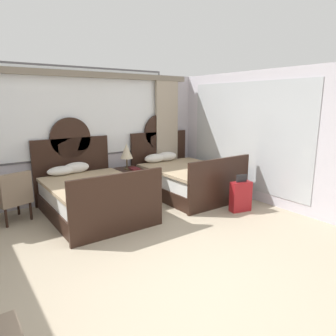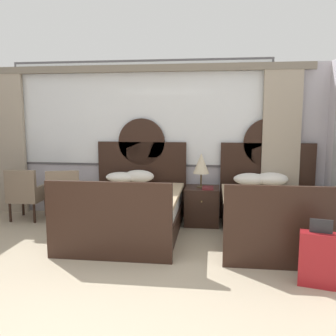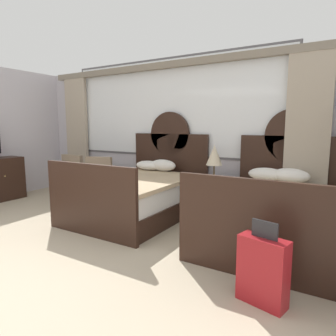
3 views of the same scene
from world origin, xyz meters
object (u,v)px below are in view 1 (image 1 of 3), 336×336
at_px(nightstand_between_beds, 128,182).
at_px(bed_near_window, 92,195).
at_px(book_on_nightstand, 134,169).
at_px(armchair_by_window_left, 13,195).
at_px(table_lamp_on_nightstand, 127,151).
at_px(suitcase_on_floor, 241,196).
at_px(bed_near_mirror, 184,178).

bearing_deg(nightstand_between_beds, bed_near_window, -150.33).
relative_size(book_on_nightstand, armchair_by_window_left, 0.29).
bearing_deg(book_on_nightstand, table_lamp_on_nightstand, 136.52).
relative_size(bed_near_window, suitcase_on_floor, 2.99).
distance_m(bed_near_window, suitcase_on_floor, 2.82).
relative_size(armchair_by_window_left, suitcase_on_floor, 1.24).
bearing_deg(bed_near_window, book_on_nightstand, 23.30).
bearing_deg(bed_near_window, armchair_by_window_left, 159.69).
height_order(nightstand_between_beds, table_lamp_on_nightstand, table_lamp_on_nightstand).
xyz_separation_m(bed_near_mirror, armchair_by_window_left, (-3.45, 0.46, 0.11)).
distance_m(bed_near_window, table_lamp_on_nightstand, 1.40).
xyz_separation_m(bed_near_window, suitcase_on_floor, (2.40, -1.49, -0.08)).
relative_size(nightstand_between_beds, table_lamp_on_nightstand, 1.08).
bearing_deg(suitcase_on_floor, nightstand_between_beds, 121.48).
xyz_separation_m(nightstand_between_beds, suitcase_on_floor, (1.30, -2.12, -0.01)).
distance_m(bed_near_window, armchair_by_window_left, 1.33).
xyz_separation_m(armchair_by_window_left, suitcase_on_floor, (3.65, -1.95, -0.19)).
bearing_deg(book_on_nightstand, bed_near_window, -156.70).
xyz_separation_m(bed_near_window, nightstand_between_beds, (1.10, 0.63, -0.07)).
bearing_deg(nightstand_between_beds, book_on_nightstand, -50.27).
bearing_deg(table_lamp_on_nightstand, book_on_nightstand, -43.48).
xyz_separation_m(bed_near_window, book_on_nightstand, (1.20, 0.52, 0.26)).
xyz_separation_m(bed_near_mirror, nightstand_between_beds, (-1.10, 0.62, -0.07)).
bearing_deg(bed_near_window, bed_near_mirror, 0.12).
bearing_deg(armchair_by_window_left, bed_near_window, -20.31).
height_order(bed_near_window, armchair_by_window_left, bed_near_window).
height_order(bed_near_window, suitcase_on_floor, bed_near_window).
height_order(bed_near_mirror, armchair_by_window_left, bed_near_mirror).
height_order(bed_near_mirror, suitcase_on_floor, bed_near_mirror).
relative_size(bed_near_window, armchair_by_window_left, 2.42).
bearing_deg(table_lamp_on_nightstand, suitcase_on_floor, -58.04).
height_order(table_lamp_on_nightstand, suitcase_on_floor, table_lamp_on_nightstand).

